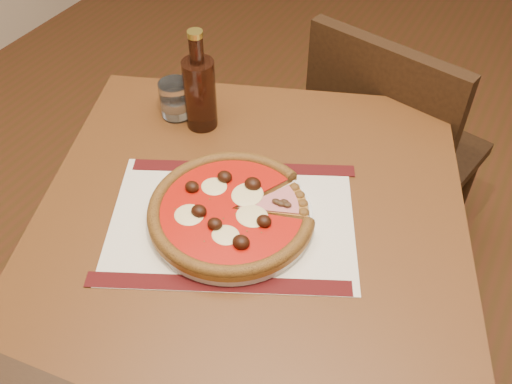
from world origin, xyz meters
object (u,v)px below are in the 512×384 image
pizza (231,210)px  water_glass (175,99)px  table (251,244)px  plate (232,217)px  chair_far (387,149)px  bottle (200,91)px

pizza → water_glass: (-0.27, 0.22, 0.01)m
table → water_glass: bearing=148.7°
plate → chair_far: bearing=79.5°
table → bottle: size_ratio=4.59×
table → pizza: pizza is taller
bottle → chair_far: bearing=52.4°
table → plate: 0.12m
plate → bottle: bottle is taller
plate → bottle: (-0.20, 0.22, 0.08)m
chair_far → plate: size_ratio=2.91×
chair_far → water_glass: size_ratio=10.42×
chair_far → water_glass: bearing=57.9°
pizza → plate: bearing=40.9°
bottle → plate: bearing=-46.7°
bottle → water_glass: bearing=178.9°
water_glass → plate: bearing=-38.6°
bottle → pizza: bearing=-46.8°
plate → water_glass: 0.35m
chair_far → water_glass: 0.64m
table → chair_far: chair_far is taller
table → pizza: (-0.02, -0.04, 0.13)m
chair_far → pizza: bearing=90.4°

